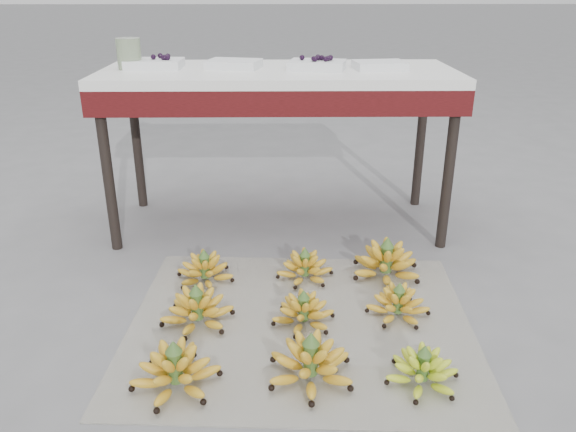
{
  "coord_description": "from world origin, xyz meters",
  "views": [
    {
      "loc": [
        -0.1,
        -1.75,
        1.18
      ],
      "look_at": [
        -0.07,
        0.36,
        0.29
      ],
      "focal_mm": 35.0,
      "sensor_mm": 36.0,
      "label": 1
    }
  ],
  "objects_px": {
    "bunch_front_left": "(176,371)",
    "bunch_back_center": "(305,268)",
    "bunch_back_left": "(205,270)",
    "tray_left": "(234,64)",
    "newspaper_mat": "(300,324)",
    "bunch_mid_right": "(398,304)",
    "tray_far_left": "(155,63)",
    "bunch_front_right": "(423,370)",
    "glass_jar": "(129,54)",
    "bunch_back_right": "(386,263)",
    "bunch_mid_left": "(197,310)",
    "bunch_front_center": "(311,363)",
    "bunch_mid_center": "(303,312)",
    "tray_right": "(317,65)",
    "tray_far_right": "(380,65)",
    "vendor_table": "(279,88)"
  },
  "relations": [
    {
      "from": "newspaper_mat",
      "to": "bunch_back_center",
      "type": "xyz_separation_m",
      "value": [
        0.03,
        0.34,
        0.05
      ]
    },
    {
      "from": "bunch_front_center",
      "to": "bunch_mid_center",
      "type": "relative_size",
      "value": 1.14
    },
    {
      "from": "newspaper_mat",
      "to": "tray_far_right",
      "type": "relative_size",
      "value": 4.99
    },
    {
      "from": "bunch_front_right",
      "to": "vendor_table",
      "type": "bearing_deg",
      "value": 108.67
    },
    {
      "from": "bunch_front_right",
      "to": "vendor_table",
      "type": "distance_m",
      "value": 1.49
    },
    {
      "from": "bunch_mid_center",
      "to": "bunch_back_center",
      "type": "height_order",
      "value": "bunch_back_center"
    },
    {
      "from": "tray_right",
      "to": "bunch_front_right",
      "type": "bearing_deg",
      "value": -77.86
    },
    {
      "from": "bunch_front_left",
      "to": "bunch_mid_left",
      "type": "bearing_deg",
      "value": 86.73
    },
    {
      "from": "bunch_mid_center",
      "to": "bunch_back_left",
      "type": "xyz_separation_m",
      "value": [
        -0.4,
        0.32,
        0.0
      ]
    },
    {
      "from": "bunch_front_left",
      "to": "tray_left",
      "type": "bearing_deg",
      "value": 84.97
    },
    {
      "from": "bunch_back_center",
      "to": "bunch_mid_left",
      "type": "bearing_deg",
      "value": -147.11
    },
    {
      "from": "bunch_back_center",
      "to": "tray_far_left",
      "type": "bearing_deg",
      "value": 132.0
    },
    {
      "from": "bunch_front_center",
      "to": "bunch_back_right",
      "type": "bearing_deg",
      "value": 57.23
    },
    {
      "from": "bunch_front_center",
      "to": "bunch_back_center",
      "type": "bearing_deg",
      "value": 84.46
    },
    {
      "from": "tray_far_left",
      "to": "glass_jar",
      "type": "relative_size",
      "value": 1.87
    },
    {
      "from": "bunch_mid_left",
      "to": "tray_left",
      "type": "xyz_separation_m",
      "value": [
        0.09,
        0.94,
        0.75
      ]
    },
    {
      "from": "bunch_back_left",
      "to": "tray_left",
      "type": "height_order",
      "value": "tray_left"
    },
    {
      "from": "bunch_mid_left",
      "to": "bunch_mid_right",
      "type": "xyz_separation_m",
      "value": [
        0.75,
        0.04,
        -0.01
      ]
    },
    {
      "from": "tray_far_right",
      "to": "newspaper_mat",
      "type": "bearing_deg",
      "value": -113.33
    },
    {
      "from": "bunch_mid_left",
      "to": "tray_right",
      "type": "distance_m",
      "value": 1.26
    },
    {
      "from": "bunch_back_center",
      "to": "tray_far_right",
      "type": "relative_size",
      "value": 1.03
    },
    {
      "from": "vendor_table",
      "to": "tray_right",
      "type": "relative_size",
      "value": 5.78
    },
    {
      "from": "bunch_front_left",
      "to": "bunch_back_center",
      "type": "xyz_separation_m",
      "value": [
        0.43,
        0.68,
        -0.01
      ]
    },
    {
      "from": "bunch_front_left",
      "to": "bunch_back_left",
      "type": "height_order",
      "value": "bunch_front_left"
    },
    {
      "from": "bunch_front_right",
      "to": "bunch_mid_center",
      "type": "bearing_deg",
      "value": 135.93
    },
    {
      "from": "bunch_back_left",
      "to": "bunch_back_center",
      "type": "relative_size",
      "value": 1.18
    },
    {
      "from": "bunch_back_center",
      "to": "tray_far_left",
      "type": "relative_size",
      "value": 1.0
    },
    {
      "from": "bunch_front_center",
      "to": "tray_right",
      "type": "distance_m",
      "value": 1.43
    },
    {
      "from": "bunch_mid_left",
      "to": "bunch_mid_center",
      "type": "distance_m",
      "value": 0.39
    },
    {
      "from": "bunch_back_left",
      "to": "glass_jar",
      "type": "bearing_deg",
      "value": 140.64
    },
    {
      "from": "tray_left",
      "to": "bunch_front_left",
      "type": "bearing_deg",
      "value": -94.85
    },
    {
      "from": "newspaper_mat",
      "to": "bunch_back_left",
      "type": "height_order",
      "value": "bunch_back_left"
    },
    {
      "from": "bunch_front_left",
      "to": "tray_far_right",
      "type": "xyz_separation_m",
      "value": [
        0.79,
        1.25,
        0.75
      ]
    },
    {
      "from": "bunch_mid_left",
      "to": "bunch_back_right",
      "type": "distance_m",
      "value": 0.83
    },
    {
      "from": "newspaper_mat",
      "to": "tray_far_left",
      "type": "bearing_deg",
      "value": 124.42
    },
    {
      "from": "bunch_back_center",
      "to": "bunch_back_right",
      "type": "bearing_deg",
      "value": -3.27
    },
    {
      "from": "bunch_mid_left",
      "to": "tray_right",
      "type": "height_order",
      "value": "tray_right"
    },
    {
      "from": "bunch_front_center",
      "to": "bunch_front_right",
      "type": "relative_size",
      "value": 1.31
    },
    {
      "from": "tray_far_right",
      "to": "bunch_back_left",
      "type": "bearing_deg",
      "value": -143.2
    },
    {
      "from": "bunch_front_right",
      "to": "glass_jar",
      "type": "xyz_separation_m",
      "value": [
        -1.14,
        1.27,
        0.81
      ]
    },
    {
      "from": "newspaper_mat",
      "to": "bunch_mid_left",
      "type": "height_order",
      "value": "bunch_mid_left"
    },
    {
      "from": "bunch_mid_right",
      "to": "bunch_front_center",
      "type": "bearing_deg",
      "value": -117.73
    },
    {
      "from": "tray_left",
      "to": "tray_right",
      "type": "height_order",
      "value": "tray_right"
    },
    {
      "from": "bunch_front_right",
      "to": "tray_right",
      "type": "height_order",
      "value": "tray_right"
    },
    {
      "from": "bunch_front_right",
      "to": "tray_left",
      "type": "height_order",
      "value": "tray_left"
    },
    {
      "from": "bunch_back_right",
      "to": "glass_jar",
      "type": "bearing_deg",
      "value": 159.3
    },
    {
      "from": "tray_left",
      "to": "bunch_front_center",
      "type": "bearing_deg",
      "value": -76.3
    },
    {
      "from": "bunch_mid_left",
      "to": "vendor_table",
      "type": "distance_m",
      "value": 1.16
    },
    {
      "from": "newspaper_mat",
      "to": "bunch_mid_right",
      "type": "relative_size",
      "value": 4.32
    },
    {
      "from": "newspaper_mat",
      "to": "tray_far_right",
      "type": "distance_m",
      "value": 1.28
    }
  ]
}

